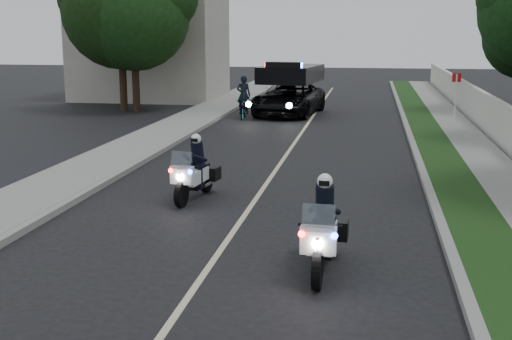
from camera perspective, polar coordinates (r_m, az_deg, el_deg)
The scene contains 16 objects.
ground at distance 11.83m, azimuth -3.38°, elevation -7.39°, with size 120.00×120.00×0.00m, color black.
curb_right at distance 21.25m, azimuth 13.79°, elevation 1.27°, with size 0.20×60.00×0.15m, color gray.
grass_verge at distance 21.32m, azimuth 15.66°, elevation 1.20°, with size 1.20×60.00×0.16m, color #193814.
sidewalk_right at distance 21.49m, azimuth 19.11°, elevation 1.07°, with size 1.40×60.00×0.16m, color gray.
curb_left at distance 22.23m, azimuth -7.80°, elevation 1.97°, with size 0.20×60.00×0.15m, color gray.
sidewalk_left at distance 22.59m, azimuth -10.46°, elevation 2.05°, with size 2.00×60.00×0.16m, color gray.
building_far at distance 38.94m, azimuth -9.16°, elevation 11.30°, with size 8.00×6.00×7.00m, color #A8A396.
lane_marking at distance 21.37m, azimuth 2.75°, elevation 1.47°, with size 0.12×50.00×0.01m, color #BFB78C.
police_moto_left at distance 15.68m, azimuth -5.32°, elevation -2.51°, with size 0.64×1.83×1.55m, color silver, non-canonical shape.
police_moto_right at distance 11.14m, azimuth 5.77°, elevation -8.68°, with size 0.67×1.93×1.64m, color white, non-canonical shape.
police_suv at distance 31.23m, azimuth 2.87°, elevation 4.83°, with size 2.56×5.54×2.69m, color black.
bicycle at distance 29.81m, azimuth -1.07°, elevation 4.50°, with size 0.61×1.76×0.92m, color black.
cyclist at distance 29.81m, azimuth -1.07°, elevation 4.50°, with size 0.62×0.41×1.73m, color black.
sign_post at distance 28.03m, azimuth 16.80°, elevation 3.50°, with size 0.36×0.36×2.31m, color #AD0C17, non-canonical shape.
tree_left_near at distance 33.01m, azimuth -10.32°, elevation 5.05°, with size 5.47×5.47×9.12m, color #173B13, non-canonical shape.
tree_left_far at distance 33.39m, azimuth -11.38°, elevation 5.08°, with size 5.66×5.66×9.44m, color black, non-canonical shape.
Camera 1 is at (2.59, -10.85, 3.94)m, focal length 46.00 mm.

